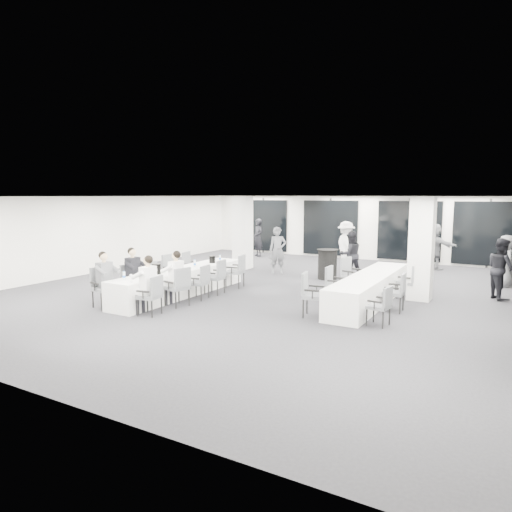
{
  "coord_description": "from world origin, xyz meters",
  "views": [
    {
      "loc": [
        6.35,
        -11.87,
        2.84
      ],
      "look_at": [
        -0.27,
        -0.2,
        1.05
      ],
      "focal_mm": 32.0,
      "sensor_mm": 36.0,
      "label": 1
    }
  ],
  "objects_px": {
    "chair_main_right_near": "(152,293)",
    "chair_side_left_far": "(350,273)",
    "chair_main_left_fourth": "(172,269)",
    "chair_side_right_mid": "(397,290)",
    "standing_guest_b": "(351,251)",
    "ice_bucket_far": "(212,259)",
    "chair_main_left_far": "(190,265)",
    "chair_side_left_near": "(311,292)",
    "ice_bucket_near": "(156,269)",
    "chair_main_right_fourth": "(217,275)",
    "chair_main_left_near": "(103,285)",
    "chair_side_right_far": "(410,279)",
    "standing_guest_g": "(258,235)",
    "chair_side_left_mid": "(334,282)",
    "chair_main_right_second": "(179,284)",
    "chair_main_right_far": "(237,269)",
    "chair_main_right_mid": "(201,280)",
    "cocktail_table": "(327,264)",
    "chair_main_left_mid": "(153,276)",
    "standing_guest_e": "(506,257)",
    "chair_side_right_near": "(382,303)",
    "standing_guest_f": "(434,243)",
    "banquet_table_side": "(370,289)",
    "standing_guest_h": "(501,265)",
    "banquet_table_main": "(181,282)",
    "standing_guest_a": "(278,247)"
  },
  "relations": [
    {
      "from": "chair_main_left_mid",
      "to": "standing_guest_e",
      "type": "bearing_deg",
      "value": 139.06
    },
    {
      "from": "chair_side_right_far",
      "to": "standing_guest_g",
      "type": "relative_size",
      "value": 0.48
    },
    {
      "from": "standing_guest_b",
      "to": "chair_side_left_mid",
      "type": "bearing_deg",
      "value": 62.29
    },
    {
      "from": "chair_side_left_far",
      "to": "chair_main_left_far",
      "type": "bearing_deg",
      "value": -64.17
    },
    {
      "from": "chair_main_left_far",
      "to": "chair_side_left_near",
      "type": "xyz_separation_m",
      "value": [
        4.97,
        -1.85,
        0.01
      ]
    },
    {
      "from": "banquet_table_side",
      "to": "chair_main_left_mid",
      "type": "height_order",
      "value": "chair_main_left_mid"
    },
    {
      "from": "ice_bucket_far",
      "to": "chair_main_right_second",
      "type": "bearing_deg",
      "value": -73.59
    },
    {
      "from": "chair_main_right_near",
      "to": "chair_side_left_far",
      "type": "bearing_deg",
      "value": -42.89
    },
    {
      "from": "chair_main_right_near",
      "to": "chair_side_left_mid",
      "type": "height_order",
      "value": "chair_side_left_mid"
    },
    {
      "from": "chair_main_right_mid",
      "to": "chair_side_left_near",
      "type": "xyz_separation_m",
      "value": [
        3.3,
        -0.15,
        0.05
      ]
    },
    {
      "from": "chair_side_right_far",
      "to": "standing_guest_f",
      "type": "bearing_deg",
      "value": 11.07
    },
    {
      "from": "banquet_table_side",
      "to": "chair_side_right_far",
      "type": "height_order",
      "value": "chair_side_right_far"
    },
    {
      "from": "chair_main_left_mid",
      "to": "chair_side_left_near",
      "type": "relative_size",
      "value": 0.89
    },
    {
      "from": "chair_main_right_second",
      "to": "standing_guest_g",
      "type": "bearing_deg",
      "value": 30.89
    },
    {
      "from": "banquet_table_main",
      "to": "chair_side_left_mid",
      "type": "distance_m",
      "value": 4.31
    },
    {
      "from": "chair_main_right_near",
      "to": "ice_bucket_far",
      "type": "relative_size",
      "value": 4.32
    },
    {
      "from": "standing_guest_b",
      "to": "ice_bucket_far",
      "type": "height_order",
      "value": "standing_guest_b"
    },
    {
      "from": "chair_main_right_second",
      "to": "standing_guest_b",
      "type": "bearing_deg",
      "value": -8.74
    },
    {
      "from": "chair_main_left_mid",
      "to": "chair_main_right_second",
      "type": "relative_size",
      "value": 0.91
    },
    {
      "from": "chair_side_left_mid",
      "to": "chair_main_left_near",
      "type": "bearing_deg",
      "value": -56.96
    },
    {
      "from": "chair_side_right_near",
      "to": "chair_main_left_mid",
      "type": "bearing_deg",
      "value": 97.82
    },
    {
      "from": "chair_side_left_mid",
      "to": "chair_main_right_fourth",
      "type": "bearing_deg",
      "value": -79.84
    },
    {
      "from": "ice_bucket_near",
      "to": "standing_guest_f",
      "type": "bearing_deg",
      "value": 59.0
    },
    {
      "from": "chair_side_left_near",
      "to": "ice_bucket_far",
      "type": "height_order",
      "value": "chair_side_left_near"
    },
    {
      "from": "cocktail_table",
      "to": "chair_main_left_fourth",
      "type": "height_order",
      "value": "chair_main_left_fourth"
    },
    {
      "from": "chair_side_left_near",
      "to": "standing_guest_g",
      "type": "distance_m",
      "value": 10.7
    },
    {
      "from": "chair_main_right_fourth",
      "to": "chair_side_right_near",
      "type": "relative_size",
      "value": 1.13
    },
    {
      "from": "chair_side_right_mid",
      "to": "chair_main_right_second",
      "type": "bearing_deg",
      "value": 112.41
    },
    {
      "from": "chair_side_left_near",
      "to": "chair_side_right_mid",
      "type": "distance_m",
      "value": 2.2
    },
    {
      "from": "ice_bucket_near",
      "to": "chair_main_right_fourth",
      "type": "bearing_deg",
      "value": 60.26
    },
    {
      "from": "banquet_table_side",
      "to": "chair_side_right_near",
      "type": "height_order",
      "value": "chair_side_right_near"
    },
    {
      "from": "chair_main_left_fourth",
      "to": "chair_main_left_far",
      "type": "bearing_deg",
      "value": -178.81
    },
    {
      "from": "banquet_table_side",
      "to": "chair_side_left_near",
      "type": "height_order",
      "value": "chair_side_left_near"
    },
    {
      "from": "chair_main_left_near",
      "to": "ice_bucket_near",
      "type": "bearing_deg",
      "value": 158.67
    },
    {
      "from": "chair_main_left_mid",
      "to": "chair_side_left_mid",
      "type": "xyz_separation_m",
      "value": [
        4.96,
        1.49,
        0.03
      ]
    },
    {
      "from": "standing_guest_e",
      "to": "chair_side_left_near",
      "type": "bearing_deg",
      "value": 125.69
    },
    {
      "from": "chair_side_right_far",
      "to": "standing_guest_a",
      "type": "distance_m",
      "value": 5.39
    },
    {
      "from": "chair_main_left_near",
      "to": "chair_main_right_fourth",
      "type": "relative_size",
      "value": 1.03
    },
    {
      "from": "chair_main_left_far",
      "to": "banquet_table_main",
      "type": "bearing_deg",
      "value": 17.95
    },
    {
      "from": "chair_main_right_fourth",
      "to": "chair_side_left_far",
      "type": "distance_m",
      "value": 3.87
    },
    {
      "from": "standing_guest_b",
      "to": "standing_guest_g",
      "type": "height_order",
      "value": "standing_guest_g"
    },
    {
      "from": "chair_main_right_near",
      "to": "chair_main_right_far",
      "type": "distance_m",
      "value": 3.81
    },
    {
      "from": "chair_main_right_second",
      "to": "standing_guest_f",
      "type": "distance_m",
      "value": 10.62
    },
    {
      "from": "chair_main_left_fourth",
      "to": "chair_main_right_far",
      "type": "xyz_separation_m",
      "value": [
        1.68,
        1.1,
        -0.02
      ]
    },
    {
      "from": "chair_main_right_second",
      "to": "chair_main_right_fourth",
      "type": "height_order",
      "value": "chair_main_right_second"
    },
    {
      "from": "chair_main_left_fourth",
      "to": "chair_side_right_mid",
      "type": "relative_size",
      "value": 1.09
    },
    {
      "from": "chair_main_right_far",
      "to": "standing_guest_e",
      "type": "bearing_deg",
      "value": -69.43
    },
    {
      "from": "banquet_table_main",
      "to": "chair_main_left_far",
      "type": "xyz_separation_m",
      "value": [
        -0.84,
        1.51,
        0.21
      ]
    },
    {
      "from": "standing_guest_g",
      "to": "standing_guest_h",
      "type": "xyz_separation_m",
      "value": [
        10.1,
        -4.39,
        -0.03
      ]
    },
    {
      "from": "cocktail_table",
      "to": "chair_main_left_far",
      "type": "relative_size",
      "value": 0.99
    }
  ]
}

